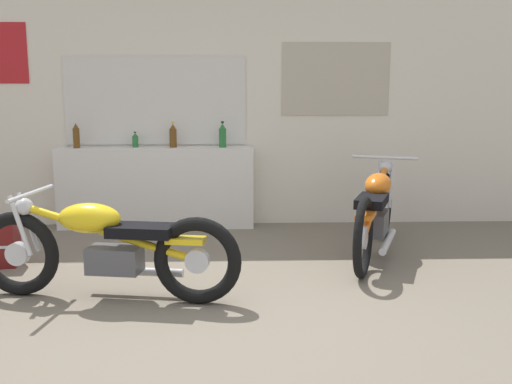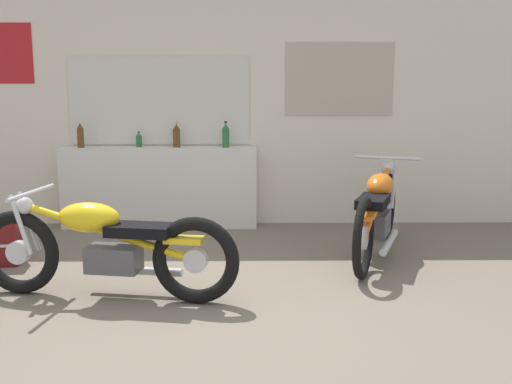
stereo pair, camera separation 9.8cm
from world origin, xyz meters
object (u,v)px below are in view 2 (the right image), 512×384
motorcycle_orange (378,211)px  bottle_right_center (226,136)px  bottle_center (176,136)px  bottle_left_center (139,140)px  motorcycle_yellow (105,247)px  bottle_leftmost (80,136)px

motorcycle_orange → bottle_right_center: bearing=140.5°
bottle_center → bottle_left_center: bearing=177.5°
motorcycle_yellow → motorcycle_orange: 2.48m
bottle_left_center → bottle_center: bottle_center is taller
motorcycle_yellow → motorcycle_orange: motorcycle_orange is taller
bottle_left_center → bottle_center: (0.41, -0.02, 0.05)m
bottle_center → bottle_leftmost: bearing=-178.2°
bottle_left_center → bottle_leftmost: bearing=-175.4°
motorcycle_yellow → motorcycle_orange: size_ratio=1.04×
bottle_left_center → motorcycle_orange: bottle_left_center is taller
bottle_leftmost → motorcycle_orange: size_ratio=0.15×
bottle_leftmost → bottle_center: 1.03m
bottle_leftmost → bottle_center: size_ratio=1.05×
bottle_right_center → motorcycle_yellow: (-0.81, -2.25, -0.62)m
motorcycle_yellow → motorcycle_orange: bearing=25.7°
bottle_leftmost → bottle_right_center: (1.57, 0.02, -0.00)m
bottle_center → bottle_right_center: size_ratio=0.98×
bottle_right_center → motorcycle_orange: bottle_right_center is taller
bottle_right_center → motorcycle_yellow: 2.47m
bottle_center → bottle_right_center: 0.54m
bottle_left_center → motorcycle_yellow: size_ratio=0.08×
bottle_left_center → motorcycle_orange: size_ratio=0.09×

